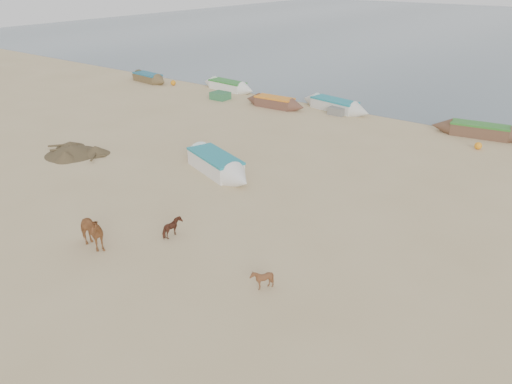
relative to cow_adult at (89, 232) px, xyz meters
The scene contains 8 objects.
ground 4.16m from the cow_adult, 36.40° to the left, with size 140.00×140.00×0.00m, color tan.
cow_adult is the anchor object (origin of this frame).
calf_front 7.23m from the cow_adult, 15.04° to the left, with size 0.62×0.70×0.77m, color brown.
calf_right 3.25m from the cow_adult, 53.27° to the left, with size 0.80×0.68×0.80m, color #51281A.
near_canoe 9.14m from the cow_adult, 98.86° to the left, with size 6.44×1.47×0.96m, color white, non-canonical shape.
debris_pile 11.61m from the cow_adult, 149.15° to the left, with size 3.12×3.12×0.53m, color brown.
waterline_canoes 23.60m from the cow_adult, 77.54° to the left, with size 58.48×4.12×0.94m.
beach_clutter 23.24m from the cow_adult, 72.20° to the left, with size 44.87×3.47×0.64m.
Camera 1 is at (12.12, -12.10, 10.21)m, focal length 35.00 mm.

